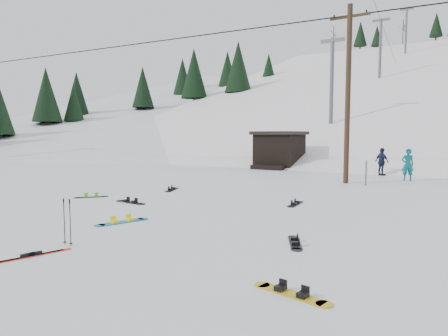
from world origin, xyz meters
The scene contains 22 objects.
ground centered at (0.00, 0.00, 0.00)m, with size 200.00×200.00×0.00m, color silver.
ski_slope centered at (0.00, 55.00, -12.00)m, with size 60.00×75.00×45.00m, color white.
ridge_left centered at (-36.00, 48.00, -11.00)m, with size 34.00×85.00×38.00m, color silver.
treeline_left centered at (-34.00, 40.00, 0.00)m, with size 20.00×64.00×10.00m, color black, non-canonical shape.
treeline_crest centered at (0.00, 86.00, 0.00)m, with size 50.00×6.00×10.00m, color black, non-canonical shape.
utility_pole centered at (2.00, 14.00, 4.68)m, with size 2.00×0.26×9.00m.
trail_sign centered at (3.10, 13.58, 1.27)m, with size 0.50×0.09×1.85m.
lift_hut centered at (-5.00, 20.94, 1.36)m, with size 3.40×4.10×2.75m.
lift_tower_near centered at (-4.00, 30.00, 7.86)m, with size 2.20×0.36×8.00m.
lift_tower_mid centered at (-4.00, 50.00, 14.36)m, with size 2.20×0.36×8.00m.
lift_tower_far centered at (-4.00, 70.00, 20.86)m, with size 2.20×0.36×8.00m.
hero_snowboard centered at (-0.76, 1.25, 0.03)m, with size 0.70×1.57×0.11m.
hero_skis centered at (0.07, -2.01, 0.02)m, with size 0.50×1.60×0.08m.
ski_poles centered at (-0.05, -1.05, 0.55)m, with size 0.29×0.08×1.07m.
board_scatter_a centered at (-3.01, 3.75, 0.03)m, with size 1.51×0.38×0.11m.
board_scatter_b centered at (-3.91, 7.17, 0.03)m, with size 0.72×1.38×0.10m.
board_scatter_c centered at (-5.27, 3.80, 0.02)m, with size 0.94×1.10×0.09m.
board_scatter_d centered at (4.27, 1.88, 0.02)m, with size 0.75×1.22×0.09m.
board_scatter_e centered at (5.39, -0.93, 0.03)m, with size 1.39×0.44×0.10m.
board_scatter_f centered at (2.27, 6.72, 0.03)m, with size 0.38×1.39×0.10m.
skier_teal centered at (4.49, 17.03, 0.87)m, with size 0.64×0.42×1.75m, color #0B6972.
skier_navy centered at (2.75, 19.05, 0.85)m, with size 1.00×0.42×1.70m, color #162038.
Camera 1 is at (7.80, -6.64, 2.53)m, focal length 32.00 mm.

